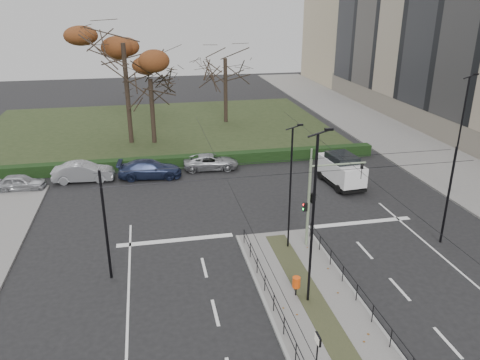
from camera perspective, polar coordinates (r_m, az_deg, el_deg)
The scene contains 21 objects.
ground at distance 25.22m, azimuth 7.09°, elevation -11.76°, with size 140.00×140.00×0.00m, color black.
median_island at distance 23.25m, azimuth 9.08°, elevation -14.86°, with size 4.40×15.00×0.14m, color #63605E.
sidewalk_east at distance 50.77m, azimuth 18.78°, elevation 4.58°, with size 8.00×90.00×0.14m, color #63605E.
park at distance 53.71m, azimuth -9.94°, elevation 6.25°, with size 38.00×26.00×0.10m, color #232F17.
hedge at distance 40.75m, azimuth -9.25°, elevation 2.12°, with size 38.00×1.00×1.00m, color black.
median_railing at distance 22.66m, azimuth 9.31°, elevation -13.15°, with size 4.14×13.24×0.92m.
catenary at distance 24.93m, azimuth 6.29°, elevation -3.17°, with size 20.00×34.00×6.00m.
traffic_light at distance 26.83m, azimuth 9.02°, elevation -1.93°, with size 3.60×2.04×5.30m.
litter_bin at distance 23.29m, azimuth 6.88°, elevation -12.30°, with size 0.39×0.39×1.00m.
info_panel at distance 18.79m, azimuth 9.45°, elevation -19.11°, with size 0.11×0.48×1.85m.
streetlamp_median_near at distance 21.24m, azimuth 8.91°, elevation -4.75°, with size 0.71×0.14×8.49m.
streetlamp_median_far at distance 26.14m, azimuth 6.19°, elevation -0.90°, with size 0.61×0.13×7.33m.
streetlamp_sidewalk at distance 37.60m, azimuth 25.24°, elevation 5.18°, with size 0.73×0.15×8.68m.
parked_car_first at distance 39.19m, azimuth -25.23°, elevation -0.28°, with size 1.50×3.73×1.27m, color #979A9E.
parked_car_second at distance 39.23m, azimuth -18.55°, elevation 0.93°, with size 1.65×4.72×1.56m, color #979A9E.
parked_car_third at distance 38.67m, azimuth -10.94°, elevation 1.32°, with size 2.06×5.08×1.47m, color #1F2848.
parked_car_fourth at distance 40.02m, azimuth -3.55°, elevation 2.23°, with size 2.15×4.67×1.30m, color #979A9E.
white_van at distance 37.16m, azimuth 12.23°, elevation 1.30°, with size 2.50×4.86×2.49m.
rust_tree at distance 46.88m, azimuth -14.08°, elevation 15.89°, with size 10.43×10.43×12.73m.
bare_tree_center at distance 54.38m, azimuth -1.81°, elevation 14.05°, with size 7.17×7.17×9.68m.
bare_tree_near at distance 46.85m, azimuth -10.86°, elevation 11.44°, with size 6.00×6.00×8.44m.
Camera 1 is at (-7.17, -19.94, 13.68)m, focal length 35.00 mm.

